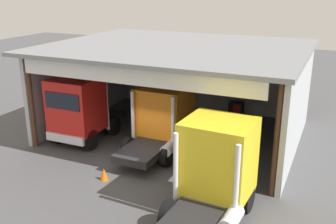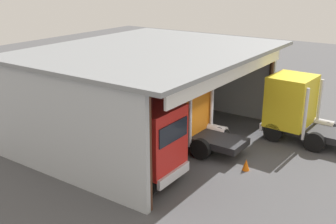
# 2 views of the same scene
# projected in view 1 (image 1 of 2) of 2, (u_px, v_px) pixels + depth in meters

# --- Properties ---
(ground_plane) EXTENTS (80.00, 80.00, 0.00)m
(ground_plane) POSITION_uv_depth(u_px,v_px,m) (137.00, 169.00, 18.40)
(ground_plane) COLOR #4C4C4F
(ground_plane) RESTS_ON ground
(workshop_shed) EXTENTS (13.54, 11.14, 5.16)m
(workshop_shed) POSITION_uv_depth(u_px,v_px,m) (185.00, 70.00, 22.36)
(workshop_shed) COLOR #ADB2B7
(workshop_shed) RESTS_ON ground
(truck_red_yard_outside) EXTENTS (2.60, 4.79, 3.62)m
(truck_red_yard_outside) POSITION_uv_depth(u_px,v_px,m) (80.00, 109.00, 20.97)
(truck_red_yard_outside) COLOR red
(truck_red_yard_outside) RESTS_ON ground
(truck_orange_center_left_bay) EXTENTS (2.62, 5.20, 3.31)m
(truck_orange_center_left_bay) POSITION_uv_depth(u_px,v_px,m) (162.00, 118.00, 20.01)
(truck_orange_center_left_bay) COLOR orange
(truck_orange_center_left_bay) RESTS_ON ground
(truck_yellow_center_bay) EXTENTS (2.73, 4.98, 3.63)m
(truck_yellow_center_bay) POSITION_uv_depth(u_px,v_px,m) (215.00, 168.00, 14.28)
(truck_yellow_center_bay) COLOR yellow
(truck_yellow_center_bay) RESTS_ON ground
(oil_drum) EXTENTS (0.58, 0.58, 0.95)m
(oil_drum) POSITION_uv_depth(u_px,v_px,m) (237.00, 111.00, 25.20)
(oil_drum) COLOR #B21E19
(oil_drum) RESTS_ON ground
(tool_cart) EXTENTS (0.90, 0.60, 1.00)m
(tool_cart) POSITION_uv_depth(u_px,v_px,m) (236.00, 109.00, 25.36)
(tool_cart) COLOR black
(tool_cart) RESTS_ON ground
(traffic_cone) EXTENTS (0.36, 0.36, 0.56)m
(traffic_cone) POSITION_uv_depth(u_px,v_px,m) (104.00, 174.00, 17.28)
(traffic_cone) COLOR orange
(traffic_cone) RESTS_ON ground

